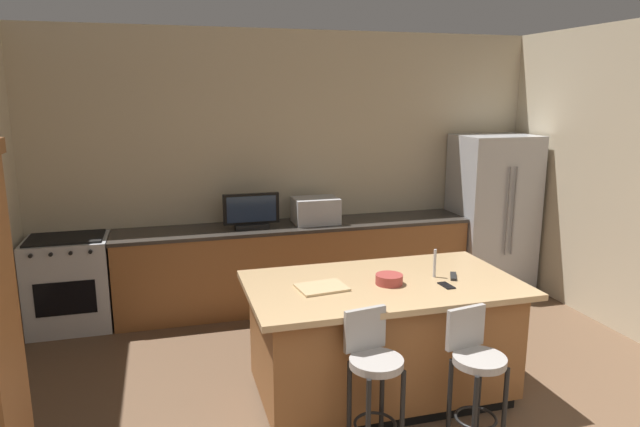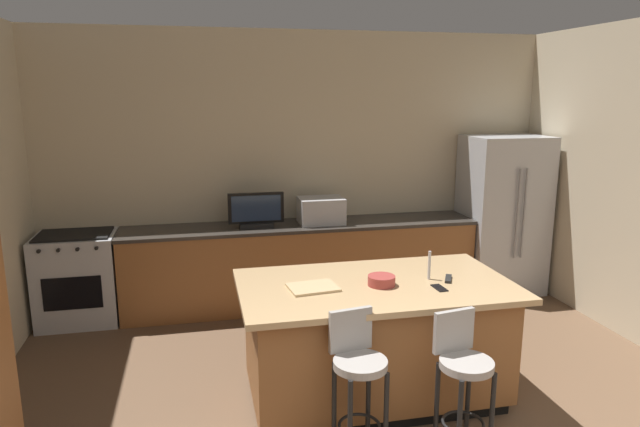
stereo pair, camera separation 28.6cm
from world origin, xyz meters
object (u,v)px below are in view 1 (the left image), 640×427
object	(u,v)px
range_oven	(70,283)
fruit_bowl	(389,279)
microwave	(316,210)
bar_stool_right	(475,369)
kitchen_island	(382,338)
tv_remote	(453,276)
refrigerator	(492,212)
tv_monitor	(251,212)
cell_phone	(446,285)
cutting_board	(322,287)
bar_stool_left	(373,373)

from	to	relation	value
range_oven	fruit_bowl	xyz separation A→B (m)	(2.51, -2.10, 0.50)
microwave	bar_stool_right	bearing A→B (deg)	-84.06
kitchen_island	tv_remote	world-z (taller)	tv_remote
refrigerator	bar_stool_right	xyz separation A→B (m)	(-1.86, -2.78, -0.35)
range_oven	microwave	xyz separation A→B (m)	(2.53, 0.00, 0.59)
refrigerator	range_oven	bearing A→B (deg)	179.45
tv_remote	fruit_bowl	bearing A→B (deg)	-152.06
kitchen_island	refrigerator	size ratio (longest dim) A/B	1.11
tv_monitor	cell_phone	bearing A→B (deg)	-63.87
cell_phone	tv_remote	distance (m)	0.21
refrigerator	microwave	xyz separation A→B (m)	(-2.15, 0.05, 0.14)
range_oven	cutting_board	distance (m)	2.92
range_oven	microwave	world-z (taller)	microwave
tv_remote	cutting_board	size ratio (longest dim) A/B	0.49
tv_monitor	range_oven	bearing A→B (deg)	178.40
kitchen_island	fruit_bowl	bearing A→B (deg)	-66.24
fruit_bowl	tv_remote	world-z (taller)	fruit_bowl
range_oven	tv_remote	bearing A→B (deg)	-34.61
kitchen_island	tv_monitor	xyz separation A→B (m)	(-0.67, 2.00, 0.61)
microwave	cutting_board	distance (m)	2.13
cell_phone	kitchen_island	bearing A→B (deg)	149.67
microwave	tv_remote	bearing A→B (deg)	-76.18
bar_stool_left	cell_phone	world-z (taller)	bar_stool_left
microwave	tv_monitor	distance (m)	0.71
refrigerator	cutting_board	distance (m)	3.35
bar_stool_left	bar_stool_right	world-z (taller)	bar_stool_left
bar_stool_right	cell_phone	world-z (taller)	bar_stool_right
range_oven	fruit_bowl	bearing A→B (deg)	-39.96
refrigerator	bar_stool_left	size ratio (longest dim) A/B	1.87
bar_stool_right	cutting_board	size ratio (longest dim) A/B	2.74
fruit_bowl	cutting_board	xyz separation A→B (m)	(-0.50, 0.04, -0.03)
bar_stool_right	fruit_bowl	world-z (taller)	fruit_bowl
bar_stool_left	cell_phone	distance (m)	0.95
kitchen_island	fruit_bowl	xyz separation A→B (m)	(0.02, -0.06, 0.49)
range_oven	microwave	bearing A→B (deg)	0.03
range_oven	bar_stool_left	world-z (taller)	bar_stool_left
tv_monitor	cutting_board	world-z (taller)	tv_monitor
range_oven	tv_remote	size ratio (longest dim) A/B	5.48
refrigerator	cell_phone	size ratio (longest dim) A/B	12.16
microwave	cell_phone	distance (m)	2.29
cell_phone	tv_remote	bearing A→B (deg)	44.49
refrigerator	bar_stool_left	distance (m)	3.70
microwave	cell_phone	xyz separation A→B (m)	(0.37, -2.26, -0.12)
range_oven	tv_remote	distance (m)	3.73
microwave	fruit_bowl	world-z (taller)	microwave
fruit_bowl	cutting_board	distance (m)	0.51
tv_monitor	tv_remote	size ratio (longest dim) A/B	3.43
tv_monitor	cell_phone	size ratio (longest dim) A/B	3.89
cell_phone	cutting_board	bearing A→B (deg)	164.42
range_oven	tv_monitor	world-z (taller)	tv_monitor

